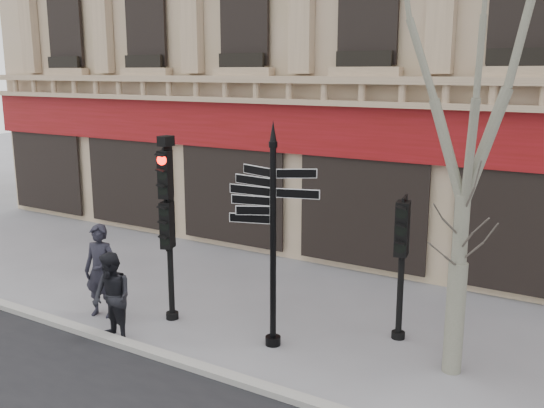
{
  "coord_description": "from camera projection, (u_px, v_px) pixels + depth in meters",
  "views": [
    {
      "loc": [
        5.86,
        -8.89,
        5.05
      ],
      "look_at": [
        -0.01,
        0.6,
        2.61
      ],
      "focal_mm": 40.0,
      "sensor_mm": 36.0,
      "label": 1
    }
  ],
  "objects": [
    {
      "name": "ground",
      "position": [
        256.0,
        344.0,
        11.48
      ],
      "size": [
        80.0,
        80.0,
        0.0
      ],
      "primitive_type": "plane",
      "color": "slate",
      "rests_on": "ground"
    },
    {
      "name": "plane_tree",
      "position": [
        473.0,
        55.0,
        9.3
      ],
      "size": [
        2.84,
        2.84,
        7.54
      ],
      "color": "gray",
      "rests_on": "ground"
    },
    {
      "name": "pedestrian_b",
      "position": [
        112.0,
        298.0,
        11.44
      ],
      "size": [
        0.97,
        0.83,
        1.74
      ],
      "primitive_type": "imported",
      "rotation": [
        0.0,
        0.0,
        -0.22
      ],
      "color": "black",
      "rests_on": "ground"
    },
    {
      "name": "kerb",
      "position": [
        211.0,
        371.0,
        10.3
      ],
      "size": [
        80.0,
        0.25,
        0.12
      ],
      "primitive_type": "cube",
      "color": "gray",
      "rests_on": "ground"
    },
    {
      "name": "traffic_signal_secondary",
      "position": [
        402.0,
        244.0,
        11.32
      ],
      "size": [
        0.51,
        0.41,
        2.72
      ],
      "rotation": [
        0.0,
        0.0,
        0.2
      ],
      "color": "black",
      "rests_on": "ground"
    },
    {
      "name": "fingerpost",
      "position": [
        273.0,
        198.0,
        10.84
      ],
      "size": [
        2.0,
        2.0,
        4.22
      ],
      "rotation": [
        0.0,
        0.0,
        0.14
      ],
      "color": "black",
      "rests_on": "ground"
    },
    {
      "name": "traffic_signal_main",
      "position": [
        168.0,
        206.0,
        12.13
      ],
      "size": [
        0.5,
        0.42,
        3.82
      ],
      "rotation": [
        0.0,
        0.0,
        0.33
      ],
      "color": "black",
      "rests_on": "ground"
    },
    {
      "name": "pedestrian_a",
      "position": [
        101.0,
        271.0,
        12.61
      ],
      "size": [
        0.82,
        0.65,
        1.98
      ],
      "primitive_type": "imported",
      "rotation": [
        0.0,
        0.0,
        0.28
      ],
      "color": "black",
      "rests_on": "ground"
    }
  ]
}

